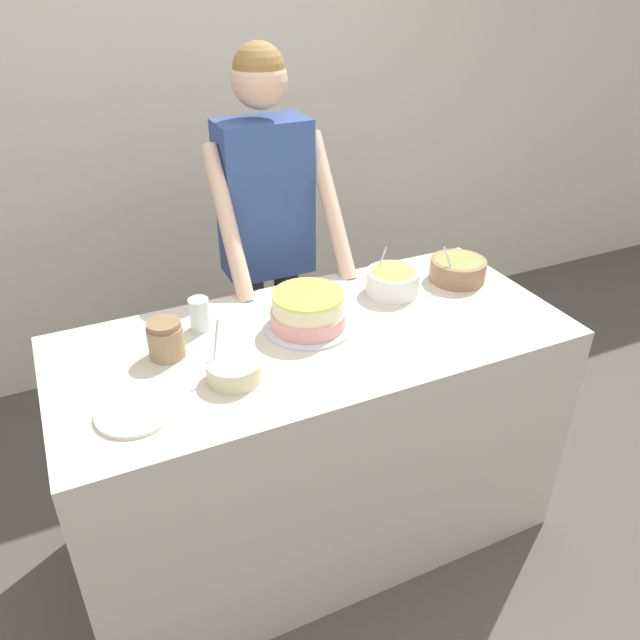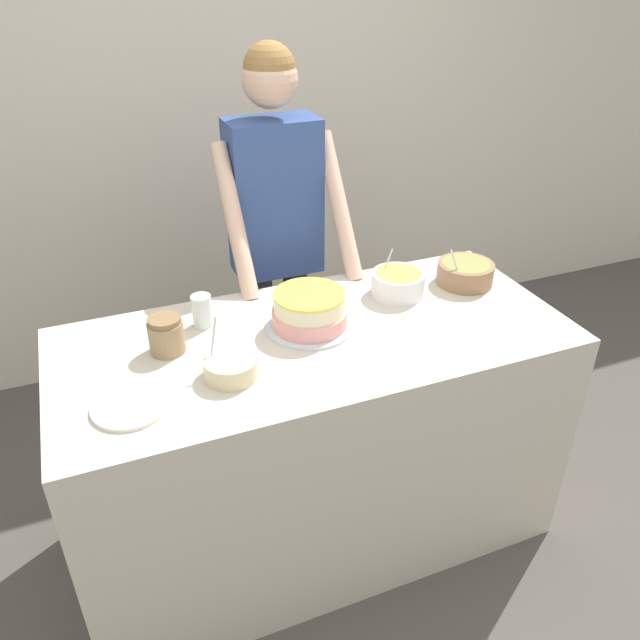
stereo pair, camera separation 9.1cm
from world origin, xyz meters
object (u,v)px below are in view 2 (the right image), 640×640
object	(u,v)px
cake	(310,311)
ceramic_plate	(131,406)
frosting_bowl_white	(231,366)
frosting_bowl_yellow	(398,283)
stoneware_jar	(166,335)
drinking_glass	(202,311)
person_baker	(276,217)
frosting_bowl_olive	(465,272)

from	to	relation	value
cake	ceramic_plate	bearing A→B (deg)	-160.72
frosting_bowl_white	frosting_bowl_yellow	world-z (taller)	frosting_bowl_white
stoneware_jar	cake	bearing A→B (deg)	-3.65
drinking_glass	stoneware_jar	distance (m)	0.18
drinking_glass	person_baker	bearing A→B (deg)	47.77
stoneware_jar	frosting_bowl_olive	bearing A→B (deg)	2.57
cake	drinking_glass	size ratio (longest dim) A/B	2.68
cake	stoneware_jar	bearing A→B (deg)	176.35
frosting_bowl_white	drinking_glass	size ratio (longest dim) A/B	1.58
frosting_bowl_white	person_baker	bearing A→B (deg)	62.60
cake	ceramic_plate	xyz separation A→B (m)	(-0.61, -0.21, -0.05)
cake	drinking_glass	distance (m)	0.36
drinking_glass	ceramic_plate	distance (m)	0.46
drinking_glass	ceramic_plate	xyz separation A→B (m)	(-0.28, -0.35, -0.05)
frosting_bowl_white	frosting_bowl_yellow	distance (m)	0.74
person_baker	ceramic_plate	world-z (taller)	person_baker
ceramic_plate	stoneware_jar	world-z (taller)	stoneware_jar
frosting_bowl_yellow	stoneware_jar	world-z (taller)	frosting_bowl_yellow
frosting_bowl_white	ceramic_plate	world-z (taller)	frosting_bowl_white
person_baker	frosting_bowl_olive	world-z (taller)	person_baker
person_baker	stoneware_jar	world-z (taller)	person_baker
person_baker	ceramic_plate	distance (m)	1.07
stoneware_jar	frosting_bowl_white	bearing A→B (deg)	-54.03
frosting_bowl_olive	drinking_glass	bearing A→B (deg)	176.34
cake	frosting_bowl_yellow	distance (m)	0.39
frosting_bowl_white	ceramic_plate	xyz separation A→B (m)	(-0.29, -0.04, -0.03)
frosting_bowl_olive	ceramic_plate	size ratio (longest dim) A/B	0.98
person_baker	ceramic_plate	bearing A→B (deg)	-130.62
drinking_glass	ceramic_plate	bearing A→B (deg)	-128.46
cake	ceramic_plate	distance (m)	0.65
cake	frosting_bowl_yellow	size ratio (longest dim) A/B	1.54
person_baker	drinking_glass	distance (m)	0.62
frosting_bowl_white	frosting_bowl_yellow	bearing A→B (deg)	21.26
frosting_bowl_yellow	drinking_glass	world-z (taller)	frosting_bowl_yellow
ceramic_plate	stoneware_jar	bearing A→B (deg)	58.98
frosting_bowl_white	ceramic_plate	size ratio (longest dim) A/B	0.82
person_baker	frosting_bowl_white	size ratio (longest dim) A/B	9.79
drinking_glass	stoneware_jar	world-z (taller)	stoneware_jar
frosting_bowl_white	frosting_bowl_olive	xyz separation A→B (m)	(0.96, 0.25, 0.01)
frosting_bowl_yellow	ceramic_plate	size ratio (longest dim) A/B	0.90
ceramic_plate	stoneware_jar	xyz separation A→B (m)	(0.15, 0.24, 0.05)
ceramic_plate	cake	bearing A→B (deg)	19.28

